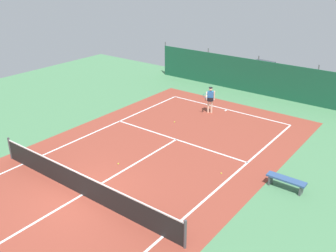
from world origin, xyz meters
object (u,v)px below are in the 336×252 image
Objects in this scene: tennis_ball_near_player at (221,173)px; parked_car at (260,73)px; tennis_ball_by_sideline at (175,122)px; tennis_net at (81,184)px; tennis_ball_midcourt at (118,164)px; tennis_player at (210,98)px; courtside_bench at (286,181)px.

parked_car reaches higher than tennis_ball_near_player.
tennis_ball_near_player is at bearing -33.96° from tennis_ball_by_sideline.
tennis_ball_near_player is at bearing 52.87° from tennis_net.
parked_car reaches higher than tennis_ball_midcourt.
tennis_ball_near_player is (4.25, -5.98, -0.93)m from tennis_player.
tennis_player reaches higher than tennis_ball_midcourt.
tennis_player is (-0.62, 10.77, 0.45)m from tennis_net.
tennis_player is 2.85m from tennis_ball_by_sideline.
tennis_ball_by_sideline is 10.04m from parked_car.
courtside_bench is at bearing 11.92° from tennis_ball_near_player.
tennis_ball_midcourt is at bearing -158.64° from courtside_bench.
parked_car is (-0.17, 15.52, 0.81)m from tennis_ball_midcourt.
tennis_player is 24.85× the size of tennis_ball_near_player.
tennis_net is 153.33× the size of tennis_ball_near_player.
tennis_ball_midcourt and tennis_ball_by_sideline have the same top height.
tennis_ball_near_player is at bearing 96.41° from tennis_player.
parked_car is (-0.13, 7.41, -0.12)m from tennis_player.
tennis_player reaches higher than tennis_net.
tennis_ball_by_sideline is (-0.81, -2.57, -0.93)m from tennis_player.
tennis_net is at bearing -127.13° from tennis_ball_near_player.
tennis_net reaches higher than tennis_ball_by_sideline.
tennis_ball_by_sideline is 8.26m from courtside_bench.
tennis_ball_midcourt is at bearing -81.35° from tennis_ball_by_sideline.
parked_car is (0.67, 9.98, 0.81)m from tennis_ball_by_sideline.
parked_car reaches higher than courtside_bench.
tennis_player is at bearing 125.44° from tennis_ball_near_player.
tennis_ball_midcourt is (-4.22, -2.13, 0.00)m from tennis_ball_near_player.
tennis_ball_by_sideline is 0.02× the size of parked_car.
tennis_ball_by_sideline is at bearing 99.90° from tennis_net.
tennis_ball_midcourt is 15.54m from parked_car.
tennis_player is 7.39m from tennis_ball_near_player.
tennis_player is at bearing -84.54° from parked_car.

